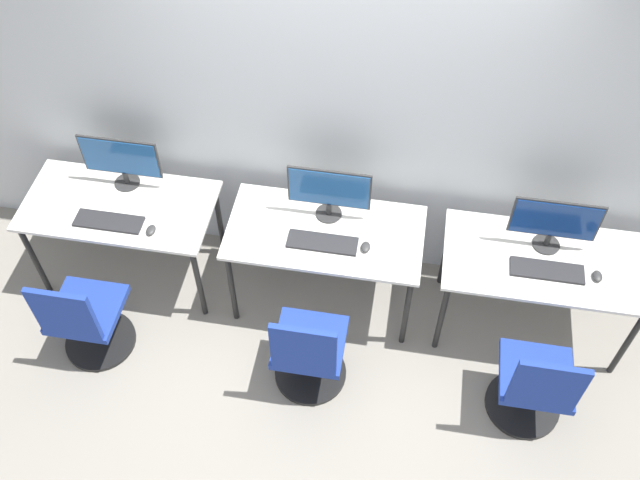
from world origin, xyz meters
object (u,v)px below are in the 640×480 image
object	(u,v)px
office_chair_left	(86,321)
monitor_center	(329,191)
monitor_left	(121,160)
mouse_right	(597,276)
monitor_right	(554,222)
office_chair_right	(534,388)
office_chair_center	(308,354)
mouse_left	(151,230)
mouse_center	(366,247)
keyboard_left	(109,221)
keyboard_right	(547,270)
keyboard_center	(322,243)

from	to	relation	value
office_chair_left	monitor_center	world-z (taller)	monitor_center
monitor_left	mouse_right	xyz separation A→B (m)	(3.12, -0.29, -0.20)
monitor_right	office_chair_right	bearing A→B (deg)	-89.95
office_chair_center	monitor_right	distance (m)	1.73
monitor_center	mouse_right	bearing A→B (deg)	-8.05
monitor_right	office_chair_right	xyz separation A→B (m)	(0.00, -0.82, -0.61)
mouse_left	mouse_center	world-z (taller)	same
monitor_left	mouse_left	xyz separation A→B (m)	(0.30, -0.39, -0.20)
office_chair_left	monitor_center	distance (m)	1.80
monitor_left	monitor_center	size ratio (longest dim) A/B	1.00
mouse_left	office_chair_center	size ratio (longest dim) A/B	0.10
mouse_center	monitor_right	distance (m)	1.17
keyboard_left	office_chair_left	distance (m)	0.67
monitor_right	keyboard_left	bearing A→B (deg)	-174.20
office_chair_left	office_chair_right	world-z (taller)	same
mouse_left	monitor_center	distance (m)	1.18
mouse_center	keyboard_right	distance (m)	1.13
mouse_center	office_chair_left	bearing A→B (deg)	-161.27
keyboard_right	office_chair_right	size ratio (longest dim) A/B	0.52
monitor_center	keyboard_right	bearing A→B (deg)	-9.80
office_chair_center	monitor_right	bearing A→B (deg)	30.28
monitor_left	monitor_right	xyz separation A→B (m)	(2.82, -0.08, 0.00)
monitor_center	monitor_left	bearing A→B (deg)	177.99
mouse_right	office_chair_right	xyz separation A→B (m)	(-0.30, -0.60, -0.41)
office_chair_center	office_chair_right	world-z (taller)	same
office_chair_center	keyboard_right	bearing A→B (deg)	23.26
mouse_left	monitor_center	world-z (taller)	monitor_center
monitor_center	keyboard_center	size ratio (longest dim) A/B	1.20
mouse_left	mouse_right	distance (m)	2.83
mouse_left	office_chair_left	distance (m)	0.74
monitor_left	keyboard_left	bearing A→B (deg)	-90.00
mouse_center	office_chair_right	distance (m)	1.34
keyboard_right	office_chair_center	bearing A→B (deg)	-156.74
mouse_left	office_chair_center	distance (m)	1.29
monitor_left	monitor_center	distance (m)	1.41
office_chair_left	keyboard_center	distance (m)	1.63
keyboard_right	mouse_right	xyz separation A→B (m)	(0.30, 0.00, 0.01)
monitor_left	monitor_center	xyz separation A→B (m)	(1.41, -0.05, 0.00)
office_chair_center	office_chair_right	xyz separation A→B (m)	(1.40, -0.00, 0.00)
keyboard_right	monitor_left	bearing A→B (deg)	174.07
monitor_right	mouse_right	world-z (taller)	monitor_right
mouse_center	monitor_right	size ratio (longest dim) A/B	0.17
monitor_left	monitor_right	world-z (taller)	same
mouse_right	office_chair_left	bearing A→B (deg)	-169.29
monitor_left	keyboard_center	bearing A→B (deg)	-12.23
monitor_center	office_chair_right	world-z (taller)	monitor_center
monitor_center	keyboard_right	distance (m)	1.45
keyboard_left	mouse_center	size ratio (longest dim) A/B	5.01
monitor_right	keyboard_right	distance (m)	0.30
monitor_left	office_chair_right	size ratio (longest dim) A/B	0.62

